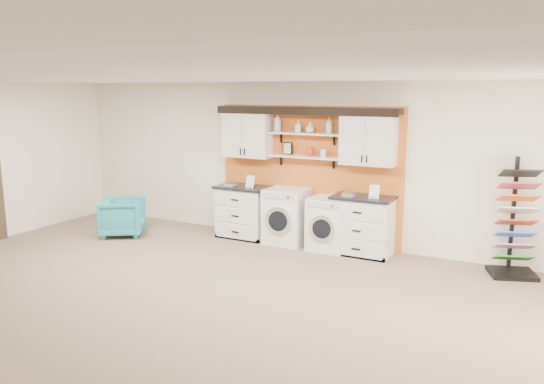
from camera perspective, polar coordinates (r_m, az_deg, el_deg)
The scene contains 22 objects.
floor at distance 6.41m, azimuth -11.18°, elevation -13.81°, with size 10.00×10.00×0.00m, color #806956.
ceiling at distance 5.84m, azimuth -12.21°, elevation 12.06°, with size 10.00×10.00×0.00m, color white.
wall_back at distance 9.36m, azimuth 4.00°, elevation 3.14°, with size 10.00×10.00×0.00m, color white.
accent_panel at distance 9.36m, azimuth 3.90°, elevation 1.90°, with size 3.40×0.07×2.40m, color #CB6222.
upper_cabinet_left at distance 9.63m, azimuth -2.66°, elevation 6.25°, with size 0.90×0.35×0.84m.
upper_cabinet_right at distance 8.72m, azimuth 10.33°, elevation 5.60°, with size 0.90×0.35×0.84m.
shelf_lower at distance 9.16m, azimuth 3.51°, elevation 3.80°, with size 1.32×0.28×0.03m, color silver.
shelf_upper at distance 9.12m, azimuth 3.54°, elevation 6.29°, with size 1.32×0.28×0.03m, color silver.
crown_molding at distance 9.11m, azimuth 3.60°, elevation 8.79°, with size 3.30×0.41×0.13m.
picture_frame at distance 9.34m, azimuth 1.67°, elevation 4.72°, with size 0.18×0.02×0.22m.
canister_red at distance 9.11m, azimuth 4.09°, elevation 4.35°, with size 0.11×0.11×0.16m, color red.
canister_cream at distance 9.01m, azimuth 5.55°, elevation 4.20°, with size 0.10×0.10×0.14m, color silver.
base_cabinet_left at distance 9.72m, azimuth -3.04°, elevation -2.10°, with size 0.97×0.66×0.95m.
base_cabinet_right at distance 8.81m, azimuth 9.73°, elevation -3.55°, with size 0.99×0.66×0.97m.
washer at distance 9.31m, azimuth 1.60°, elevation -2.61°, with size 0.70×0.71×0.97m.
dryer at distance 9.00m, azimuth 6.20°, elevation -3.39°, with size 0.64×0.71×0.89m.
sample_rack at distance 8.44m, azimuth 24.60°, elevation -4.62°, with size 0.76×0.70×1.73m.
armchair at distance 10.22m, azimuth -15.75°, elevation -2.59°, with size 0.74×0.76×0.69m, color teal.
soap_bottle_a at distance 9.33m, azimuth 0.60°, elevation 7.48°, with size 0.12×0.12×0.31m, color silver.
soap_bottle_b at distance 9.16m, azimuth 2.83°, elevation 7.04°, with size 0.09×0.09×0.20m, color silver.
soap_bottle_c at distance 9.07m, azimuth 4.10°, elevation 6.94°, with size 0.14×0.14×0.18m, color silver.
soap_bottle_d at distance 8.94m, azimuth 6.15°, elevation 7.15°, with size 0.11×0.11×0.28m, color silver.
Camera 1 is at (3.72, -4.49, 2.65)m, focal length 35.00 mm.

